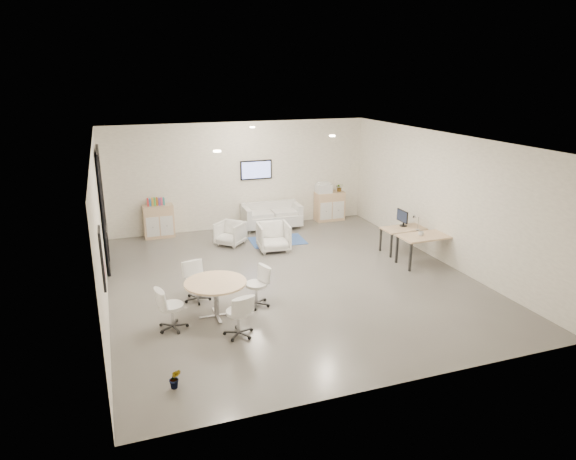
{
  "coord_description": "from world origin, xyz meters",
  "views": [
    {
      "loc": [
        -3.73,
        -10.36,
        4.56
      ],
      "look_at": [
        0.08,
        0.4,
        1.06
      ],
      "focal_mm": 32.0,
      "sensor_mm": 36.0,
      "label": 1
    }
  ],
  "objects_px": {
    "sideboard_left": "(159,221)",
    "armchair_left": "(230,232)",
    "armchair_right": "(274,236)",
    "round_table": "(216,286)",
    "loveseat": "(271,217)",
    "desk_rear": "(406,230)",
    "desk_front": "(428,238)",
    "sideboard_right": "(329,206)"
  },
  "relations": [
    {
      "from": "sideboard_left",
      "to": "desk_rear",
      "type": "xyz_separation_m",
      "value": [
        6.03,
        -3.49,
        0.13
      ]
    },
    {
      "from": "desk_rear",
      "to": "sideboard_left",
      "type": "bearing_deg",
      "value": 147.68
    },
    {
      "from": "sideboard_left",
      "to": "desk_rear",
      "type": "relative_size",
      "value": 0.73
    },
    {
      "from": "armchair_left",
      "to": "armchair_right",
      "type": "height_order",
      "value": "armchair_right"
    },
    {
      "from": "sideboard_left",
      "to": "desk_front",
      "type": "bearing_deg",
      "value": -36.44
    },
    {
      "from": "loveseat",
      "to": "desk_front",
      "type": "bearing_deg",
      "value": -55.71
    },
    {
      "from": "desk_front",
      "to": "round_table",
      "type": "relative_size",
      "value": 1.2
    },
    {
      "from": "armchair_left",
      "to": "round_table",
      "type": "bearing_deg",
      "value": -62.34
    },
    {
      "from": "armchair_left",
      "to": "desk_rear",
      "type": "xyz_separation_m",
      "value": [
        4.25,
        -2.13,
        0.24
      ]
    },
    {
      "from": "sideboard_left",
      "to": "armchair_left",
      "type": "distance_m",
      "value": 2.24
    },
    {
      "from": "sideboard_right",
      "to": "loveseat",
      "type": "xyz_separation_m",
      "value": [
        -2.03,
        -0.19,
        -0.1
      ]
    },
    {
      "from": "sideboard_left",
      "to": "round_table",
      "type": "distance_m",
      "value": 5.6
    },
    {
      "from": "armchair_left",
      "to": "desk_front",
      "type": "distance_m",
      "value": 5.27
    },
    {
      "from": "armchair_right",
      "to": "desk_front",
      "type": "height_order",
      "value": "armchair_right"
    },
    {
      "from": "armchair_left",
      "to": "round_table",
      "type": "relative_size",
      "value": 0.59
    },
    {
      "from": "armchair_right",
      "to": "round_table",
      "type": "height_order",
      "value": "armchair_right"
    },
    {
      "from": "loveseat",
      "to": "desk_rear",
      "type": "bearing_deg",
      "value": -48.78
    },
    {
      "from": "sideboard_left",
      "to": "sideboard_right",
      "type": "distance_m",
      "value": 5.37
    },
    {
      "from": "armchair_right",
      "to": "desk_front",
      "type": "bearing_deg",
      "value": -28.74
    },
    {
      "from": "sideboard_left",
      "to": "armchair_left",
      "type": "xyz_separation_m",
      "value": [
        1.77,
        -1.36,
        -0.12
      ]
    },
    {
      "from": "sideboard_left",
      "to": "armchair_right",
      "type": "xyz_separation_m",
      "value": [
        2.76,
        -2.21,
        -0.06
      ]
    },
    {
      "from": "armchair_left",
      "to": "desk_rear",
      "type": "distance_m",
      "value": 4.76
    },
    {
      "from": "sideboard_right",
      "to": "sideboard_left",
      "type": "bearing_deg",
      "value": 179.94
    },
    {
      "from": "desk_rear",
      "to": "sideboard_right",
      "type": "bearing_deg",
      "value": 98.45
    },
    {
      "from": "sideboard_left",
      "to": "sideboard_right",
      "type": "bearing_deg",
      "value": -0.06
    },
    {
      "from": "desk_rear",
      "to": "desk_front",
      "type": "height_order",
      "value": "desk_front"
    },
    {
      "from": "armchair_right",
      "to": "sideboard_left",
      "type": "bearing_deg",
      "value": 146.86
    },
    {
      "from": "sideboard_left",
      "to": "armchair_right",
      "type": "distance_m",
      "value": 3.54
    },
    {
      "from": "round_table",
      "to": "desk_front",
      "type": "bearing_deg",
      "value": 11.42
    },
    {
      "from": "loveseat",
      "to": "desk_front",
      "type": "xyz_separation_m",
      "value": [
        2.69,
        -4.25,
        0.31
      ]
    },
    {
      "from": "sideboard_left",
      "to": "armchair_right",
      "type": "relative_size",
      "value": 1.15
    },
    {
      "from": "sideboard_right",
      "to": "desk_front",
      "type": "distance_m",
      "value": 4.5
    },
    {
      "from": "armchair_right",
      "to": "round_table",
      "type": "xyz_separation_m",
      "value": [
        -2.26,
        -3.36,
        0.23
      ]
    },
    {
      "from": "sideboard_left",
      "to": "round_table",
      "type": "height_order",
      "value": "sideboard_left"
    },
    {
      "from": "sideboard_right",
      "to": "round_table",
      "type": "height_order",
      "value": "sideboard_right"
    },
    {
      "from": "sideboard_right",
      "to": "loveseat",
      "type": "bearing_deg",
      "value": -174.53
    },
    {
      "from": "armchair_right",
      "to": "round_table",
      "type": "distance_m",
      "value": 4.05
    },
    {
      "from": "loveseat",
      "to": "armchair_right",
      "type": "distance_m",
      "value": 2.1
    },
    {
      "from": "armchair_left",
      "to": "sideboard_right",
      "type": "bearing_deg",
      "value": 65.2
    },
    {
      "from": "desk_rear",
      "to": "armchair_left",
      "type": "bearing_deg",
      "value": 151.15
    },
    {
      "from": "sideboard_right",
      "to": "loveseat",
      "type": "height_order",
      "value": "sideboard_right"
    },
    {
      "from": "sideboard_left",
      "to": "desk_front",
      "type": "xyz_separation_m",
      "value": [
        6.03,
        -4.45,
        0.2
      ]
    }
  ]
}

